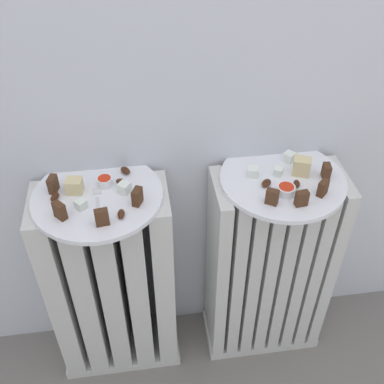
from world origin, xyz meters
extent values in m
cube|color=silver|center=(-0.23, 0.28, 0.01)|extent=(0.35, 0.17, 0.03)
cube|color=silver|center=(-0.37, 0.28, 0.34)|extent=(0.05, 0.17, 0.62)
cube|color=silver|center=(-0.30, 0.28, 0.34)|extent=(0.05, 0.17, 0.62)
cube|color=silver|center=(-0.23, 0.28, 0.34)|extent=(0.05, 0.17, 0.62)
cube|color=silver|center=(-0.15, 0.28, 0.34)|extent=(0.05, 0.17, 0.62)
cube|color=silver|center=(-0.08, 0.28, 0.34)|extent=(0.05, 0.17, 0.62)
cube|color=silver|center=(0.23, 0.28, 0.01)|extent=(0.35, 0.17, 0.03)
cube|color=silver|center=(0.07, 0.28, 0.34)|extent=(0.03, 0.17, 0.62)
cube|color=silver|center=(0.12, 0.28, 0.34)|extent=(0.03, 0.17, 0.62)
cube|color=silver|center=(0.16, 0.28, 0.34)|extent=(0.03, 0.17, 0.62)
cube|color=silver|center=(0.20, 0.28, 0.34)|extent=(0.03, 0.17, 0.62)
cube|color=silver|center=(0.25, 0.28, 0.34)|extent=(0.03, 0.17, 0.62)
cube|color=silver|center=(0.29, 0.28, 0.34)|extent=(0.03, 0.17, 0.62)
cube|color=silver|center=(0.34, 0.28, 0.34)|extent=(0.03, 0.17, 0.62)
cube|color=silver|center=(0.38, 0.28, 0.34)|extent=(0.03, 0.17, 0.62)
cylinder|color=white|center=(-0.23, 0.28, 0.66)|extent=(0.31, 0.31, 0.01)
cylinder|color=white|center=(0.23, 0.28, 0.66)|extent=(0.31, 0.31, 0.01)
cube|color=#472B19|center=(-0.33, 0.31, 0.68)|extent=(0.02, 0.03, 0.04)
cube|color=#472B19|center=(-0.30, 0.21, 0.68)|extent=(0.03, 0.03, 0.04)
cube|color=#472B19|center=(-0.21, 0.18, 0.68)|extent=(0.03, 0.02, 0.04)
cube|color=#472B19|center=(-0.13, 0.23, 0.68)|extent=(0.03, 0.03, 0.04)
cube|color=beige|center=(-0.28, 0.30, 0.68)|extent=(0.04, 0.04, 0.04)
cube|color=white|center=(-0.26, 0.24, 0.67)|extent=(0.03, 0.03, 0.02)
cube|color=white|center=(-0.16, 0.28, 0.67)|extent=(0.04, 0.04, 0.03)
ellipsoid|color=#3D1E0F|center=(-0.16, 0.35, 0.67)|extent=(0.03, 0.03, 0.01)
ellipsoid|color=#3D1E0F|center=(-0.32, 0.27, 0.67)|extent=(0.03, 0.03, 0.02)
ellipsoid|color=#3D1E0F|center=(-0.17, 0.31, 0.67)|extent=(0.03, 0.02, 0.01)
ellipsoid|color=#3D1E0F|center=(-0.17, 0.20, 0.67)|extent=(0.02, 0.03, 0.01)
cylinder|color=white|center=(-0.21, 0.31, 0.67)|extent=(0.04, 0.04, 0.02)
cylinder|color=red|center=(-0.21, 0.31, 0.68)|extent=(0.03, 0.03, 0.01)
cube|color=#472B19|center=(0.17, 0.19, 0.68)|extent=(0.03, 0.03, 0.04)
cube|color=#472B19|center=(0.24, 0.18, 0.68)|extent=(0.03, 0.02, 0.04)
cube|color=#472B19|center=(0.30, 0.21, 0.68)|extent=(0.03, 0.03, 0.04)
cube|color=#472B19|center=(0.33, 0.27, 0.68)|extent=(0.02, 0.03, 0.04)
cube|color=beige|center=(0.27, 0.29, 0.68)|extent=(0.05, 0.05, 0.04)
cube|color=white|center=(0.22, 0.29, 0.67)|extent=(0.03, 0.03, 0.02)
cube|color=white|center=(0.15, 0.30, 0.67)|extent=(0.03, 0.03, 0.02)
cube|color=white|center=(0.26, 0.34, 0.67)|extent=(0.03, 0.03, 0.02)
ellipsoid|color=#3D1E0F|center=(0.25, 0.24, 0.67)|extent=(0.02, 0.03, 0.02)
ellipsoid|color=#3D1E0F|center=(0.18, 0.26, 0.67)|extent=(0.03, 0.03, 0.01)
cylinder|color=white|center=(0.21, 0.22, 0.67)|extent=(0.04, 0.04, 0.02)
cylinder|color=red|center=(0.21, 0.22, 0.68)|extent=(0.04, 0.04, 0.01)
cube|color=silver|center=(-0.22, 0.23, 0.66)|extent=(0.01, 0.07, 0.00)
cube|color=silver|center=(-0.23, 0.29, 0.66)|extent=(0.02, 0.02, 0.00)
camera|label=1|loc=(-0.12, -0.57, 1.38)|focal=43.64mm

